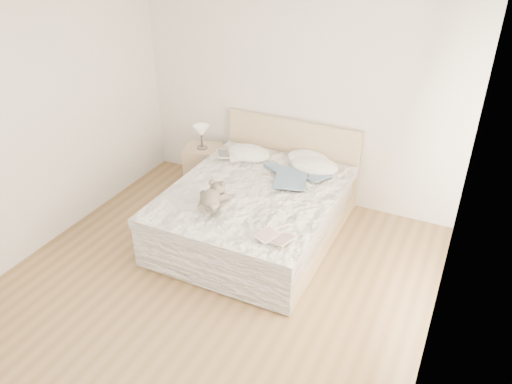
% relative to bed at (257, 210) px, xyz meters
% --- Properties ---
extents(floor, '(4.00, 4.50, 0.00)m').
position_rel_bed_xyz_m(floor, '(0.00, -1.19, -0.31)').
color(floor, brown).
rests_on(floor, ground).
extents(wall_back, '(4.00, 0.02, 2.70)m').
position_rel_bed_xyz_m(wall_back, '(0.00, 1.06, 1.04)').
color(wall_back, silver).
rests_on(wall_back, ground).
extents(wall_left, '(0.02, 4.50, 2.70)m').
position_rel_bed_xyz_m(wall_left, '(-2.00, -1.19, 1.04)').
color(wall_left, silver).
rests_on(wall_left, ground).
extents(wall_right, '(0.02, 4.50, 2.70)m').
position_rel_bed_xyz_m(wall_right, '(2.00, -1.19, 1.04)').
color(wall_right, silver).
rests_on(wall_right, ground).
extents(window, '(0.02, 1.30, 1.10)m').
position_rel_bed_xyz_m(window, '(1.99, -0.89, 1.14)').
color(window, white).
rests_on(window, wall_right).
extents(bed, '(1.72, 2.14, 1.00)m').
position_rel_bed_xyz_m(bed, '(0.00, 0.00, 0.00)').
color(bed, tan).
rests_on(bed, floor).
extents(nightstand, '(0.54, 0.51, 0.56)m').
position_rel_bed_xyz_m(nightstand, '(-1.09, 0.68, -0.03)').
color(nightstand, tan).
rests_on(nightstand, floor).
extents(table_lamp, '(0.23, 0.23, 0.31)m').
position_rel_bed_xyz_m(table_lamp, '(-1.08, 0.65, 0.47)').
color(table_lamp, '#534C48').
rests_on(table_lamp, nightstand).
extents(pillow_left, '(0.57, 0.43, 0.16)m').
position_rel_bed_xyz_m(pillow_left, '(-0.41, 0.63, 0.33)').
color(pillow_left, white).
rests_on(pillow_left, bed).
extents(pillow_middle, '(0.58, 0.45, 0.16)m').
position_rel_bed_xyz_m(pillow_middle, '(0.29, 0.79, 0.33)').
color(pillow_middle, white).
rests_on(pillow_middle, bed).
extents(pillow_right, '(0.59, 0.43, 0.17)m').
position_rel_bed_xyz_m(pillow_right, '(0.41, 0.66, 0.33)').
color(pillow_right, white).
rests_on(pillow_right, bed).
extents(blouse, '(0.67, 0.70, 0.02)m').
position_rel_bed_xyz_m(blouse, '(0.28, 0.29, 0.32)').
color(blouse, '#3A516A').
rests_on(blouse, bed).
extents(photo_book, '(0.43, 0.40, 0.03)m').
position_rel_bed_xyz_m(photo_book, '(-0.59, 0.49, 0.32)').
color(photo_book, white).
rests_on(photo_book, bed).
extents(childrens_book, '(0.38, 0.31, 0.02)m').
position_rel_bed_xyz_m(childrens_book, '(0.57, -0.82, 0.32)').
color(childrens_book, beige).
rests_on(childrens_book, bed).
extents(teddy_bear, '(0.33, 0.42, 0.20)m').
position_rel_bed_xyz_m(teddy_bear, '(-0.23, -0.61, 0.34)').
color(teddy_bear, '#5A5247').
rests_on(teddy_bear, bed).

